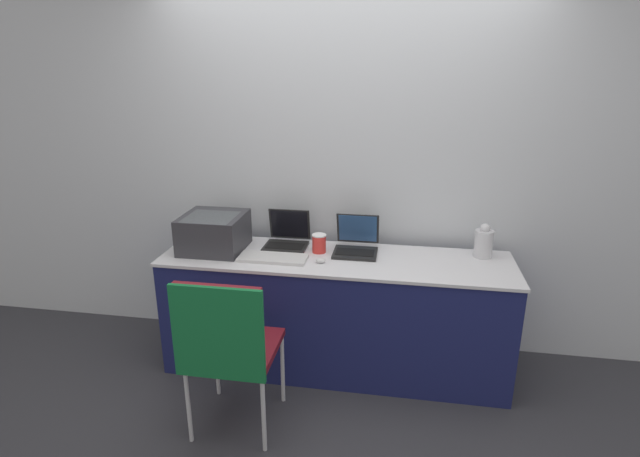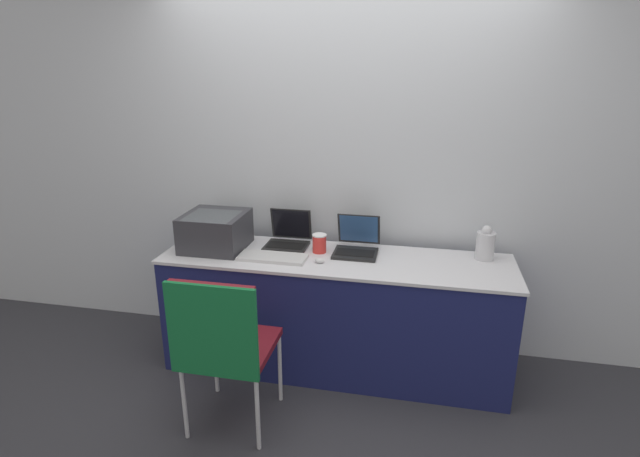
# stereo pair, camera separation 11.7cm
# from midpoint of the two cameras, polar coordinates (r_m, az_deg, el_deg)

# --- Properties ---
(ground_plane) EXTENTS (14.00, 14.00, 0.00)m
(ground_plane) POSITION_cam_midpoint_polar(r_m,az_deg,el_deg) (3.33, -0.12, -18.00)
(ground_plane) COLOR #333338
(wall_back) EXTENTS (8.00, 0.05, 2.60)m
(wall_back) POSITION_cam_midpoint_polar(r_m,az_deg,el_deg) (3.45, 1.87, 7.06)
(wall_back) COLOR silver
(wall_back) RESTS_ON ground_plane
(table) EXTENTS (2.24, 0.60, 0.79)m
(table) POSITION_cam_midpoint_polar(r_m,az_deg,el_deg) (3.36, 0.73, -9.62)
(table) COLOR #191E51
(table) RESTS_ON ground_plane
(printer) EXTENTS (0.40, 0.39, 0.24)m
(printer) POSITION_cam_midpoint_polar(r_m,az_deg,el_deg) (3.38, -13.03, -0.29)
(printer) COLOR #333338
(printer) RESTS_ON table
(laptop_left) EXTENTS (0.28, 0.27, 0.24)m
(laptop_left) POSITION_cam_midpoint_polar(r_m,az_deg,el_deg) (3.40, -4.78, -1.12)
(laptop_left) COLOR black
(laptop_left) RESTS_ON table
(laptop_right) EXTENTS (0.28, 0.32, 0.24)m
(laptop_right) POSITION_cam_midpoint_polar(r_m,az_deg,el_deg) (3.28, 3.13, -1.77)
(laptop_right) COLOR black
(laptop_right) RESTS_ON table
(external_keyboard) EXTENTS (0.43, 0.18, 0.02)m
(external_keyboard) POSITION_cam_midpoint_polar(r_m,az_deg,el_deg) (3.18, -6.47, -3.37)
(external_keyboard) COLOR silver
(external_keyboard) RESTS_ON table
(coffee_cup) EXTENTS (0.09, 0.09, 0.12)m
(coffee_cup) POSITION_cam_midpoint_polar(r_m,az_deg,el_deg) (3.26, -1.14, -1.71)
(coffee_cup) COLOR red
(coffee_cup) RESTS_ON table
(mouse) EXTENTS (0.06, 0.04, 0.03)m
(mouse) POSITION_cam_midpoint_polar(r_m,az_deg,el_deg) (3.10, -1.03, -3.68)
(mouse) COLOR silver
(mouse) RESTS_ON table
(metal_pitcher) EXTENTS (0.12, 0.12, 0.22)m
(metal_pitcher) POSITION_cam_midpoint_polar(r_m,az_deg,el_deg) (3.32, 17.25, -1.51)
(metal_pitcher) COLOR silver
(metal_pitcher) RESTS_ON table
(chair) EXTENTS (0.48, 0.48, 0.96)m
(chair) POSITION_cam_midpoint_polar(r_m,az_deg,el_deg) (2.72, -11.86, -12.46)
(chair) COLOR maroon
(chair) RESTS_ON ground_plane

